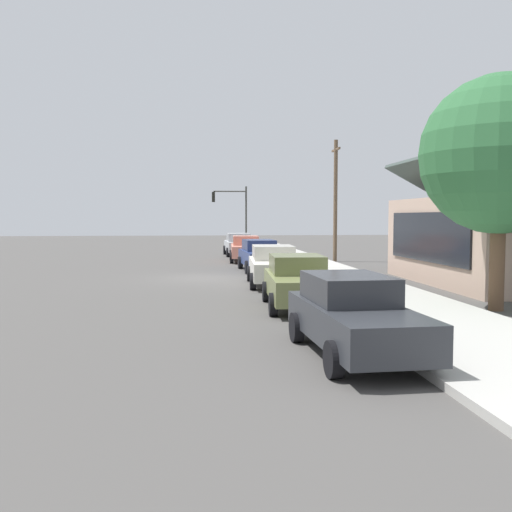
# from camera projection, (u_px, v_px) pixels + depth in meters

# --- Properties ---
(ground_plane) EXTENTS (120.00, 120.00, 0.00)m
(ground_plane) POSITION_uv_depth(u_px,v_px,m) (205.00, 278.00, 26.09)
(ground_plane) COLOR #4C4947
(sidewalk_curb) EXTENTS (60.00, 4.20, 0.16)m
(sidewalk_curb) POSITION_uv_depth(u_px,v_px,m) (326.00, 275.00, 26.67)
(sidewalk_curb) COLOR #B2AFA8
(sidewalk_curb) RESTS_ON ground
(car_silver) EXTENTS (4.56, 2.10, 1.59)m
(car_silver) POSITION_uv_depth(u_px,v_px,m) (239.00, 244.00, 41.14)
(car_silver) COLOR silver
(car_silver) RESTS_ON ground
(car_coral) EXTENTS (4.52, 2.17, 1.59)m
(car_coral) POSITION_uv_depth(u_px,v_px,m) (246.00, 248.00, 35.62)
(car_coral) COLOR #EA8C75
(car_coral) RESTS_ON ground
(car_navy) EXTENTS (4.79, 2.08, 1.59)m
(car_navy) POSITION_uv_depth(u_px,v_px,m) (260.00, 255.00, 29.43)
(car_navy) COLOR navy
(car_navy) RESTS_ON ground
(car_ivory) EXTENTS (4.91, 2.26, 1.59)m
(car_ivory) POSITION_uv_depth(u_px,v_px,m) (274.00, 265.00, 23.35)
(car_ivory) COLOR silver
(car_ivory) RESTS_ON ground
(car_olive) EXTENTS (4.56, 2.17, 1.59)m
(car_olive) POSITION_uv_depth(u_px,v_px,m) (298.00, 281.00, 17.49)
(car_olive) COLOR olive
(car_olive) RESTS_ON ground
(car_charcoal) EXTENTS (4.74, 2.10, 1.59)m
(car_charcoal) POSITION_uv_depth(u_px,v_px,m) (353.00, 315.00, 11.45)
(car_charcoal) COLOR #2D3035
(car_charcoal) RESTS_ON ground
(storefront_building) EXTENTS (10.14, 6.36, 5.31)m
(storefront_building) POSITION_uv_depth(u_px,v_px,m) (498.00, 238.00, 23.60)
(storefront_building) COLOR tan
(storefront_building) RESTS_ON ground
(shade_tree) EXTENTS (4.65, 4.65, 6.91)m
(shade_tree) POSITION_uv_depth(u_px,v_px,m) (500.00, 155.00, 16.68)
(shade_tree) COLOR brown
(shade_tree) RESTS_ON ground
(traffic_light_main) EXTENTS (0.37, 2.79, 5.20)m
(traffic_light_main) POSITION_uv_depth(u_px,v_px,m) (233.00, 208.00, 45.60)
(traffic_light_main) COLOR #383833
(traffic_light_main) RESTS_ON ground
(utility_pole_wooden) EXTENTS (1.80, 0.24, 7.50)m
(utility_pole_wooden) POSITION_uv_depth(u_px,v_px,m) (335.00, 198.00, 35.39)
(utility_pole_wooden) COLOR brown
(utility_pole_wooden) RESTS_ON ground
(fire_hydrant_red) EXTENTS (0.22, 0.22, 0.71)m
(fire_hydrant_red) POSITION_uv_depth(u_px,v_px,m) (267.00, 252.00, 37.54)
(fire_hydrant_red) COLOR red
(fire_hydrant_red) RESTS_ON sidewalk_curb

